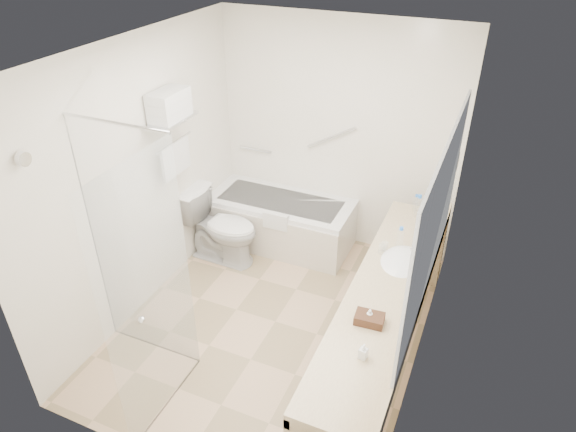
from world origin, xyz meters
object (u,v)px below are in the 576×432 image
at_px(toilet, 222,227).
at_px(water_bottle_left, 400,238).
at_px(vanity_counter, 385,310).
at_px(bathtub, 281,221).
at_px(amenity_basket, 369,319).

bearing_deg(toilet, water_bottle_left, -96.13).
bearing_deg(water_bottle_left, vanity_counter, -85.62).
xyz_separation_m(toilet, water_bottle_left, (1.93, -0.27, 0.54)).
height_order(bathtub, amenity_basket, amenity_basket).
xyz_separation_m(vanity_counter, amenity_basket, (-0.03, -0.41, 0.24)).
relative_size(amenity_basket, water_bottle_left, 0.98).
xyz_separation_m(bathtub, water_bottle_left, (1.48, -0.81, 0.67)).
relative_size(toilet, amenity_basket, 4.04).
bearing_deg(water_bottle_left, amenity_basket, -89.08).
bearing_deg(water_bottle_left, bathtub, 151.37).
distance_m(toilet, water_bottle_left, 2.02).
bearing_deg(water_bottle_left, toilet, 172.09).
relative_size(toilet, water_bottle_left, 3.98).
bearing_deg(bathtub, water_bottle_left, -28.63).
height_order(toilet, amenity_basket, amenity_basket).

